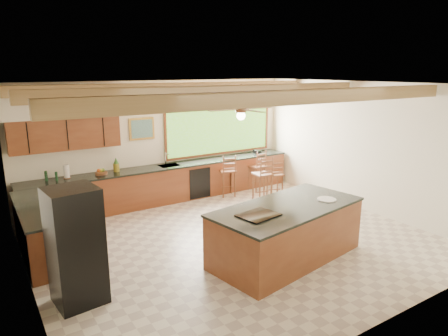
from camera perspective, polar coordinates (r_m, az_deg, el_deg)
ground at (r=7.97m, az=1.36°, el=-10.23°), size 7.20×7.20×0.00m
room_shell at (r=7.81m, az=-2.27°, el=6.21°), size 7.27×6.54×3.02m
counter_run at (r=9.56m, az=-11.24°, el=-3.36°), size 7.12×3.10×1.26m
island at (r=7.17m, az=8.91°, el=-8.99°), size 2.97×1.75×0.99m
refrigerator at (r=6.05m, az=-20.43°, el=-10.45°), size 0.73×0.71×1.70m
bar_stool_a at (r=10.39m, az=0.67°, el=-0.52°), size 0.50×0.50×1.13m
bar_stool_b at (r=10.93m, az=4.89°, el=0.16°), size 0.44×0.44×1.13m
bar_stool_c at (r=10.34m, az=7.49°, el=-1.03°), size 0.46×0.46×1.04m
bar_stool_d at (r=10.00m, az=5.73°, el=-1.03°), size 0.46×0.46×1.17m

